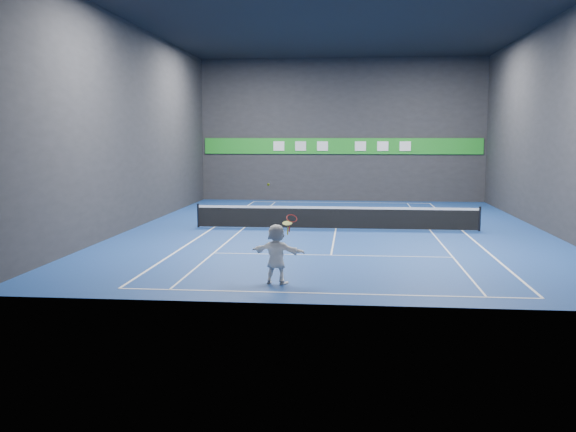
# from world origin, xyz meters

# --- Properties ---
(ground) EXTENTS (26.00, 26.00, 0.00)m
(ground) POSITION_xyz_m (0.00, 0.00, 0.00)
(ground) COLOR navy
(ground) RESTS_ON ground
(ceiling) EXTENTS (26.00, 26.00, 0.00)m
(ceiling) POSITION_xyz_m (0.00, 0.00, 9.00)
(ceiling) COLOR black
(ceiling) RESTS_ON ground
(wall_back) EXTENTS (18.00, 0.10, 9.00)m
(wall_back) POSITION_xyz_m (0.00, 13.00, 4.50)
(wall_back) COLOR #262629
(wall_back) RESTS_ON ground
(wall_front) EXTENTS (18.00, 0.10, 9.00)m
(wall_front) POSITION_xyz_m (0.00, -13.00, 4.50)
(wall_front) COLOR #262629
(wall_front) RESTS_ON ground
(wall_left) EXTENTS (0.10, 26.00, 9.00)m
(wall_left) POSITION_xyz_m (-9.00, 0.00, 4.50)
(wall_left) COLOR #262629
(wall_left) RESTS_ON ground
(wall_right) EXTENTS (0.10, 26.00, 9.00)m
(wall_right) POSITION_xyz_m (9.00, 0.00, 4.50)
(wall_right) COLOR #262629
(wall_right) RESTS_ON ground
(baseline_near) EXTENTS (10.98, 0.08, 0.01)m
(baseline_near) POSITION_xyz_m (0.00, -11.89, 0.00)
(baseline_near) COLOR white
(baseline_near) RESTS_ON ground
(baseline_far) EXTENTS (10.98, 0.08, 0.01)m
(baseline_far) POSITION_xyz_m (0.00, 11.89, 0.00)
(baseline_far) COLOR white
(baseline_far) RESTS_ON ground
(sideline_doubles_left) EXTENTS (0.08, 23.78, 0.01)m
(sideline_doubles_left) POSITION_xyz_m (-5.49, 0.00, 0.00)
(sideline_doubles_left) COLOR white
(sideline_doubles_left) RESTS_ON ground
(sideline_doubles_right) EXTENTS (0.08, 23.78, 0.01)m
(sideline_doubles_right) POSITION_xyz_m (5.49, 0.00, 0.00)
(sideline_doubles_right) COLOR white
(sideline_doubles_right) RESTS_ON ground
(sideline_singles_left) EXTENTS (0.06, 23.78, 0.01)m
(sideline_singles_left) POSITION_xyz_m (-4.11, 0.00, 0.00)
(sideline_singles_left) COLOR white
(sideline_singles_left) RESTS_ON ground
(sideline_singles_right) EXTENTS (0.06, 23.78, 0.01)m
(sideline_singles_right) POSITION_xyz_m (4.11, 0.00, 0.00)
(sideline_singles_right) COLOR white
(sideline_singles_right) RESTS_ON ground
(service_line_near) EXTENTS (8.23, 0.06, 0.01)m
(service_line_near) POSITION_xyz_m (0.00, -6.40, 0.00)
(service_line_near) COLOR white
(service_line_near) RESTS_ON ground
(service_line_far) EXTENTS (8.23, 0.06, 0.01)m
(service_line_far) POSITION_xyz_m (0.00, 6.40, 0.00)
(service_line_far) COLOR white
(service_line_far) RESTS_ON ground
(center_service_line) EXTENTS (0.06, 12.80, 0.01)m
(center_service_line) POSITION_xyz_m (0.00, 0.00, 0.00)
(center_service_line) COLOR white
(center_service_line) RESTS_ON ground
(player) EXTENTS (1.62, 0.86, 1.67)m
(player) POSITION_xyz_m (-1.36, -10.89, 0.83)
(player) COLOR white
(player) RESTS_ON ground
(tennis_ball) EXTENTS (0.07, 0.07, 0.07)m
(tennis_ball) POSITION_xyz_m (-1.60, -10.73, 2.73)
(tennis_ball) COLOR #B4D022
(tennis_ball) RESTS_ON player
(tennis_net) EXTENTS (12.50, 0.10, 1.07)m
(tennis_net) POSITION_xyz_m (0.00, 0.00, 0.54)
(tennis_net) COLOR black
(tennis_net) RESTS_ON ground
(sponsor_banner) EXTENTS (17.64, 0.11, 1.00)m
(sponsor_banner) POSITION_xyz_m (0.00, 12.93, 3.50)
(sponsor_banner) COLOR #1F9225
(sponsor_banner) RESTS_ON wall_back
(tennis_racket) EXTENTS (0.51, 0.37, 0.58)m
(tennis_racket) POSITION_xyz_m (-0.97, -10.84, 1.75)
(tennis_racket) COLOR #B21813
(tennis_racket) RESTS_ON player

